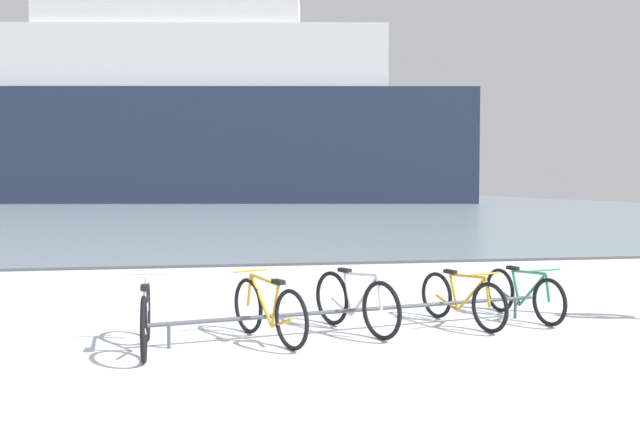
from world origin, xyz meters
The scene contains 8 objects.
ground centered at (0.00, 53.90, -0.04)m, with size 80.00×132.00×0.08m.
bike_rack centered at (1.28, 3.06, 0.27)m, with size 5.17×1.06×0.31m.
bicycle_0 centered at (-1.29, 2.53, 0.37)m, with size 0.46×1.69×0.82m.
bicycle_1 centered at (0.10, 2.76, 0.37)m, with size 0.79×1.57×0.81m.
bicycle_2 centered at (1.23, 3.07, 0.37)m, with size 0.79×1.59×0.83m.
bicycle_3 centered at (2.71, 3.24, 0.34)m, with size 0.67×1.61×0.75m.
bicycle_4 centered at (3.70, 3.49, 0.34)m, with size 0.53×1.64×0.74m.
ferry_ship centered at (-3.57, 59.84, 8.14)m, with size 55.60×17.01×24.28m.
Camera 1 is at (-0.53, -4.91, 1.88)m, focal length 36.58 mm.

